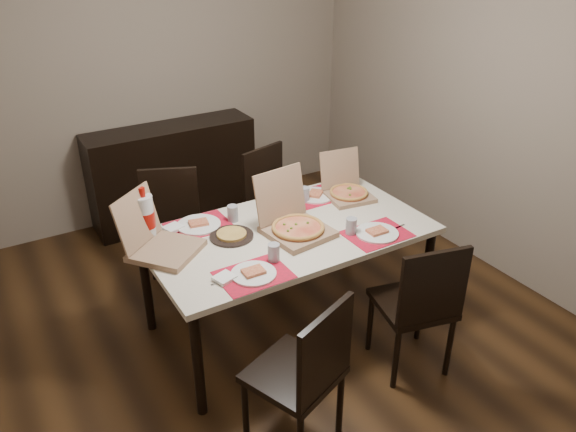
% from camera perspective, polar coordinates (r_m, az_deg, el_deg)
% --- Properties ---
extents(ground, '(3.80, 4.00, 0.02)m').
position_cam_1_polar(ground, '(4.09, -2.02, -10.22)').
color(ground, '#3D2612').
rests_on(ground, ground).
extents(room_walls, '(3.84, 4.02, 2.62)m').
position_cam_1_polar(room_walls, '(3.69, -5.89, 15.54)').
color(room_walls, gray).
rests_on(room_walls, ground).
extents(sideboard, '(1.50, 0.40, 0.90)m').
position_cam_1_polar(sideboard, '(5.28, -11.59, 4.27)').
color(sideboard, black).
rests_on(sideboard, ground).
extents(dining_table, '(1.80, 1.00, 0.75)m').
position_cam_1_polar(dining_table, '(3.64, 0.00, -2.32)').
color(dining_table, beige).
rests_on(dining_table, ground).
extents(chair_near_left, '(0.54, 0.54, 0.93)m').
position_cam_1_polar(chair_near_left, '(2.92, 1.74, -15.47)').
color(chair_near_left, black).
rests_on(chair_near_left, ground).
extents(chair_near_right, '(0.51, 0.51, 0.93)m').
position_cam_1_polar(chair_near_right, '(3.44, 13.21, -8.56)').
color(chair_near_right, black).
rests_on(chair_near_right, ground).
extents(chair_far_left, '(0.55, 0.55, 0.93)m').
position_cam_1_polar(chair_far_left, '(4.22, -11.77, -1.12)').
color(chair_far_left, black).
rests_on(chair_far_left, ground).
extents(chair_far_right, '(0.52, 0.52, 0.93)m').
position_cam_1_polar(chair_far_right, '(4.53, -1.47, 1.64)').
color(chair_far_right, black).
rests_on(chair_far_right, ground).
extents(setting_near_left, '(0.45, 0.30, 0.11)m').
position_cam_1_polar(setting_near_left, '(3.18, -3.31, -5.39)').
color(setting_near_left, red).
rests_on(setting_near_left, dining_table).
extents(setting_near_right, '(0.44, 0.30, 0.11)m').
position_cam_1_polar(setting_near_right, '(3.58, 8.38, -1.55)').
color(setting_near_right, red).
rests_on(setting_near_right, dining_table).
extents(setting_far_left, '(0.52, 0.30, 0.11)m').
position_cam_1_polar(setting_far_left, '(3.69, -8.53, -0.66)').
color(setting_far_left, red).
rests_on(setting_far_left, dining_table).
extents(setting_far_right, '(0.49, 0.30, 0.11)m').
position_cam_1_polar(setting_far_right, '(4.02, 2.54, 2.13)').
color(setting_far_right, red).
rests_on(setting_far_right, dining_table).
extents(napkin_loose, '(0.16, 0.16, 0.02)m').
position_cam_1_polar(napkin_loose, '(3.55, 0.48, -1.71)').
color(napkin_loose, white).
rests_on(napkin_loose, dining_table).
extents(pizza_box_center, '(0.42, 0.46, 0.37)m').
position_cam_1_polar(pizza_box_center, '(3.55, 0.70, -0.86)').
color(pizza_box_center, '#906E53').
rests_on(pizza_box_center, dining_table).
extents(pizza_box_right, '(0.35, 0.38, 0.31)m').
position_cam_1_polar(pizza_box_right, '(4.05, 6.00, 2.67)').
color(pizza_box_right, '#906E53').
rests_on(pizza_box_right, dining_table).
extents(pizza_box_left, '(0.53, 0.54, 0.36)m').
position_cam_1_polar(pizza_box_left, '(3.43, -12.91, -2.70)').
color(pizza_box_left, '#906E53').
rests_on(pizza_box_left, dining_table).
extents(faina_plate, '(0.28, 0.28, 0.03)m').
position_cam_1_polar(faina_plate, '(3.54, -5.75, -1.97)').
color(faina_plate, black).
rests_on(faina_plate, dining_table).
extents(dip_bowl, '(0.13, 0.13, 0.03)m').
position_cam_1_polar(dip_bowl, '(3.80, -0.04, 0.45)').
color(dip_bowl, white).
rests_on(dip_bowl, dining_table).
extents(soda_bottle, '(0.12, 0.12, 0.35)m').
position_cam_1_polar(soda_bottle, '(3.54, -14.29, -0.20)').
color(soda_bottle, silver).
rests_on(soda_bottle, dining_table).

